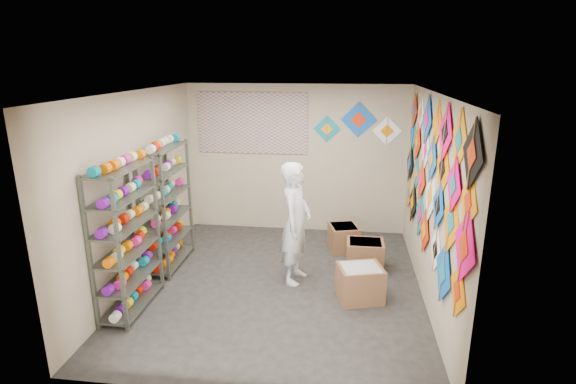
# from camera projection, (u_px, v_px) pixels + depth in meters

# --- Properties ---
(ground) EXTENTS (4.50, 4.50, 0.00)m
(ground) POSITION_uv_depth(u_px,v_px,m) (278.00, 284.00, 6.44)
(ground) COLOR black
(room_walls) EXTENTS (4.50, 4.50, 4.50)m
(room_walls) POSITION_uv_depth(u_px,v_px,m) (278.00, 173.00, 5.98)
(room_walls) COLOR tan
(room_walls) RESTS_ON ground
(shelf_rack_front) EXTENTS (0.40, 1.10, 1.90)m
(shelf_rack_front) POSITION_uv_depth(u_px,v_px,m) (127.00, 239.00, 5.58)
(shelf_rack_front) COLOR #4C5147
(shelf_rack_front) RESTS_ON ground
(shelf_rack_back) EXTENTS (0.40, 1.10, 1.90)m
(shelf_rack_back) POSITION_uv_depth(u_px,v_px,m) (167.00, 207.00, 6.82)
(shelf_rack_back) COLOR #4C5147
(shelf_rack_back) RESTS_ON ground
(string_spools) EXTENTS (0.12, 2.36, 0.12)m
(string_spools) POSITION_uv_depth(u_px,v_px,m) (148.00, 215.00, 6.17)
(string_spools) COLOR #EC2291
(string_spools) RESTS_ON ground
(kite_wall_display) EXTENTS (0.06, 4.37, 2.11)m
(kite_wall_display) POSITION_uv_depth(u_px,v_px,m) (432.00, 179.00, 5.67)
(kite_wall_display) COLOR orange
(kite_wall_display) RESTS_ON room_walls
(back_wall_kites) EXTENTS (1.55, 0.02, 0.76)m
(back_wall_kites) POSITION_uv_depth(u_px,v_px,m) (359.00, 126.00, 7.87)
(back_wall_kites) COLOR #0C7D96
(back_wall_kites) RESTS_ON room_walls
(poster) EXTENTS (2.00, 0.01, 1.10)m
(poster) POSITION_uv_depth(u_px,v_px,m) (252.00, 123.00, 8.09)
(poster) COLOR #5E51AF
(poster) RESTS_ON room_walls
(shopkeeper) EXTENTS (0.81, 0.67, 1.76)m
(shopkeeper) POSITION_uv_depth(u_px,v_px,m) (296.00, 223.00, 6.34)
(shopkeeper) COLOR silver
(shopkeeper) RESTS_ON ground
(carton_a) EXTENTS (0.67, 0.60, 0.47)m
(carton_a) POSITION_uv_depth(u_px,v_px,m) (360.00, 283.00, 5.98)
(carton_a) COLOR brown
(carton_a) RESTS_ON ground
(carton_b) EXTENTS (0.55, 0.45, 0.45)m
(carton_b) POSITION_uv_depth(u_px,v_px,m) (365.00, 255.00, 6.86)
(carton_b) COLOR brown
(carton_b) RESTS_ON ground
(carton_c) EXTENTS (0.56, 0.60, 0.43)m
(carton_c) POSITION_uv_depth(u_px,v_px,m) (343.00, 238.00, 7.56)
(carton_c) COLOR brown
(carton_c) RESTS_ON ground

